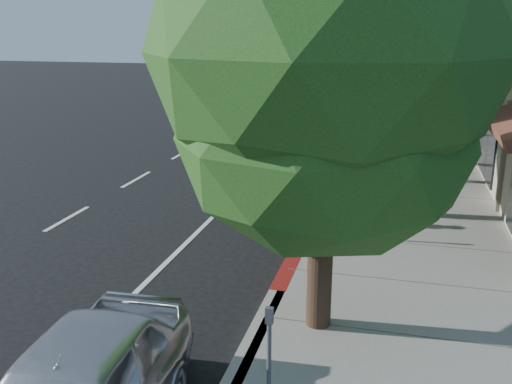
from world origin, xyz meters
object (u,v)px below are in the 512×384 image
(silver_suv, at_px, (273,170))
(white_pickup, at_px, (346,109))
(street_tree_4, at_px, (388,25))
(dark_suv_far, at_px, (360,95))
(dark_sedan, at_px, (308,137))
(cyclist, at_px, (285,190))
(street_tree_5, at_px, (390,35))
(bicycle, at_px, (296,204))
(pedestrian, at_px, (451,151))
(street_tree_3, at_px, (383,19))
(street_tree_1, at_px, (362,14))
(street_tree_0, at_px, (327,59))
(street_tree_2, at_px, (375,23))

(silver_suv, distance_m, white_pickup, 12.33)
(street_tree_4, relative_size, dark_suv_far, 1.52)
(silver_suv, relative_size, white_pickup, 0.89)
(dark_suv_far, bearing_deg, dark_sedan, -85.90)
(cyclist, bearing_deg, street_tree_5, 9.51)
(street_tree_4, xyz_separation_m, bicycle, (-1.30, -19.06, -4.26))
(dark_suv_far, height_order, pedestrian, pedestrian)
(street_tree_3, distance_m, white_pickup, 4.83)
(street_tree_1, bearing_deg, street_tree_3, 90.00)
(dark_sedan, height_order, white_pickup, white_pickup)
(street_tree_0, height_order, dark_sedan, street_tree_0)
(cyclist, bearing_deg, street_tree_0, -149.08)
(street_tree_1, bearing_deg, street_tree_2, 90.00)
(bicycle, bearing_deg, dark_suv_far, 4.14)
(street_tree_2, relative_size, street_tree_3, 0.96)
(street_tree_4, distance_m, street_tree_5, 6.03)
(street_tree_0, height_order, white_pickup, street_tree_0)
(silver_suv, relative_size, pedestrian, 2.88)
(street_tree_1, bearing_deg, white_pickup, 96.58)
(street_tree_2, relative_size, bicycle, 3.73)
(dark_sedan, relative_size, pedestrian, 2.65)
(silver_suv, xyz_separation_m, white_pickup, (0.85, 12.30, 0.13))
(cyclist, bearing_deg, street_tree_2, 0.30)
(cyclist, xyz_separation_m, pedestrian, (4.22, 4.85, 0.19))
(silver_suv, bearing_deg, street_tree_0, -74.74)
(street_tree_0, relative_size, street_tree_4, 0.95)
(dark_sedan, bearing_deg, street_tree_2, -4.93)
(dark_sedan, xyz_separation_m, dark_suv_far, (0.86, 13.43, 0.05))
(street_tree_5, distance_m, dark_sedan, 18.00)
(dark_sedan, distance_m, white_pickup, 7.37)
(street_tree_2, bearing_deg, silver_suv, -118.51)
(pedestrian, bearing_deg, bicycle, 18.63)
(cyclist, height_order, white_pickup, cyclist)
(pedestrian, bearing_deg, street_tree_4, -112.27)
(street_tree_2, height_order, white_pickup, street_tree_2)
(street_tree_1, relative_size, street_tree_5, 1.20)
(street_tree_1, bearing_deg, pedestrian, 55.77)
(street_tree_2, height_order, street_tree_4, street_tree_2)
(cyclist, height_order, dark_suv_far, cyclist)
(street_tree_0, relative_size, silver_suv, 1.36)
(dark_sedan, bearing_deg, pedestrian, -21.51)
(street_tree_1, height_order, pedestrian, street_tree_1)
(street_tree_4, distance_m, bicycle, 19.57)
(street_tree_3, relative_size, bicycle, 3.87)
(street_tree_5, xyz_separation_m, dark_suv_far, (-1.40, -4.10, -3.34))
(dark_sedan, bearing_deg, bicycle, -76.00)
(street_tree_0, bearing_deg, dark_sedan, 100.27)
(street_tree_1, relative_size, bicycle, 3.93)
(silver_suv, xyz_separation_m, dark_sedan, (0.19, 4.97, 0.07))
(street_tree_4, height_order, pedestrian, street_tree_4)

